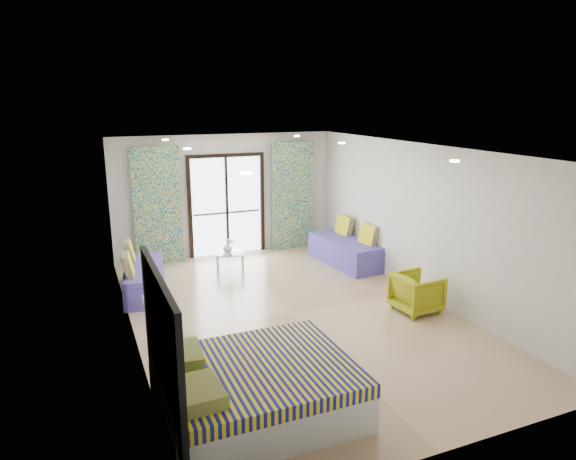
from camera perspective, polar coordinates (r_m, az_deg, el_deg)
name	(u,v)px	position (r m, az deg, el deg)	size (l,w,h in m)	color
floor	(292,313)	(8.59, 0.45, -9.25)	(5.00, 7.50, 0.01)	#A28260
ceiling	(292,149)	(7.91, 0.49, 8.99)	(5.00, 7.50, 0.01)	silver
wall_back	(226,195)	(11.60, -6.89, 3.88)	(5.00, 0.01, 2.70)	silver
wall_front	(450,329)	(5.12, 17.61, -10.47)	(5.00, 0.01, 2.70)	silver
wall_left	(129,252)	(7.55, -17.25, -2.38)	(0.01, 7.50, 2.70)	silver
wall_right	(422,221)	(9.39, 14.63, 1.02)	(0.01, 7.50, 2.70)	silver
balcony_door	(227,199)	(11.59, -6.84, 3.41)	(1.76, 0.08, 2.28)	black
balcony_rail	(227,213)	(11.66, -6.80, 1.93)	(1.52, 0.03, 0.04)	#595451
curtain_left	(157,206)	(11.13, -14.31, 2.56)	(1.00, 0.10, 2.50)	silver
curtain_right	(293,196)	(11.97, 0.53, 3.81)	(1.00, 0.10, 2.50)	silver
downlight_a	(246,173)	(5.56, -4.65, 6.34)	(0.12, 0.12, 0.02)	#FFE0B2
downlight_b	(455,161)	(6.95, 18.02, 7.30)	(0.12, 0.12, 0.02)	#FFE0B2
downlight_c	(187,149)	(8.44, -11.14, 8.86)	(0.12, 0.12, 0.02)	#FFE0B2
downlight_d	(342,143)	(9.42, 5.99, 9.59)	(0.12, 0.12, 0.02)	#FFE0B2
downlight_e	(165,140)	(10.40, -13.47, 9.73)	(0.12, 0.12, 0.02)	#FFE0B2
downlight_f	(297,136)	(11.21, 1.00, 10.42)	(0.12, 0.12, 0.02)	#FFE0B2
headboard	(162,343)	(5.44, -13.87, -12.14)	(0.06, 2.10, 1.50)	black
switch_plate	(144,300)	(6.58, -15.74, -7.51)	(0.02, 0.10, 0.10)	silver
bed	(255,389)	(6.00, -3.72, -17.17)	(2.12, 1.73, 0.73)	silver
daybed_left	(144,278)	(9.74, -15.74, -5.16)	(0.93, 1.88, 0.89)	#5044A4
daybed_right	(346,250)	(11.07, 6.45, -2.26)	(0.90, 1.96, 0.94)	#5044A4
coffee_table	(230,254)	(10.66, -6.46, -2.62)	(0.73, 0.73, 0.67)	silver
vase	(228,247)	(10.60, -6.73, -1.93)	(0.20, 0.21, 0.20)	white
armchair	(417,291)	(8.83, 14.13, -6.57)	(0.69, 0.64, 0.71)	#9E9F14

